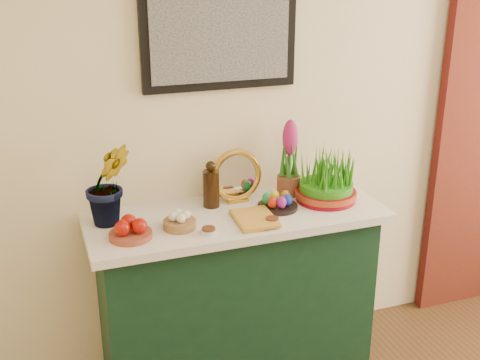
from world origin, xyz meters
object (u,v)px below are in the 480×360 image
Objects in this scene: hyacinth_green at (107,171)px; mirror at (236,176)px; book at (236,220)px; wheatgrass_sabzeh at (326,180)px; sideboard at (237,298)px.

mirror is at bearing 0.51° from hyacinth_green.
mirror is 0.30m from book.
wheatgrass_sabzeh is (0.51, 0.11, 0.09)m from book.
sideboard is 2.60× the size of hyacinth_green.
mirror is 0.88× the size of wheatgrass_sabzeh.
book is (-0.04, -0.12, 0.48)m from sideboard.
wheatgrass_sabzeh is (0.41, -0.14, -0.02)m from mirror.
mirror reaches higher than sideboard.
hyacinth_green is at bearing 162.71° from book.
sideboard is 4.92× the size of mirror.
sideboard is 0.74m from wheatgrass_sabzeh.
book is at bearing -109.53° from mirror.
hyacinth_green reaches higher than wheatgrass_sabzeh.
mirror is at bearing 73.45° from book.
mirror is at bearing 160.77° from wheatgrass_sabzeh.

